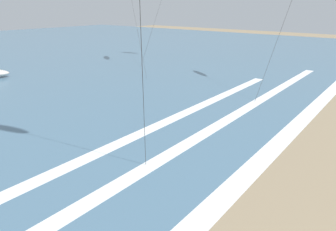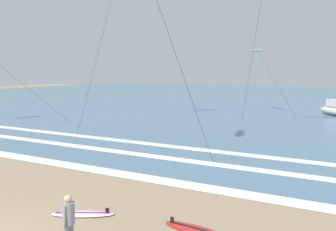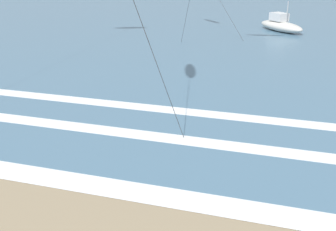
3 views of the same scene
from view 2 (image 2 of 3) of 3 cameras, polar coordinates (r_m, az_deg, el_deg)
The scene contains 8 objects.
ocean_surface at distance 59.88m, azimuth 20.41°, elevation 1.81°, with size 140.00×90.00×0.01m, color slate.
wave_foam_shoreline at distance 18.66m, azimuth -7.48°, elevation -8.18°, with size 54.97×0.99×0.01m, color white.
wave_foam_mid_break at distance 20.64m, azimuth 4.23°, elevation -6.67°, with size 56.42×0.81×0.01m, color white.
wave_foam_outer_break at distance 23.81m, azimuth 4.12°, elevation -4.84°, with size 44.19×0.83×0.01m, color white.
surfer_background_far at distance 10.92m, azimuth -14.05°, elevation -14.17°, with size 0.32×0.52×1.60m.
surfboard_foreground_flat at distance 12.37m, azimuth 3.84°, elevation -15.96°, with size 2.14×0.78×0.25m.
surfboard_left_pile at distance 13.80m, azimuth -12.13°, elevation -13.62°, with size 2.12×1.57×0.25m.
kite_white_far_left at distance 44.47m, azimuth 12.69°, elevation 8.98°, with size 6.84×6.04×6.86m.
Camera 2 is at (10.17, -6.40, 4.84)m, focal length 42.53 mm.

